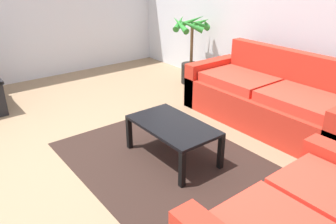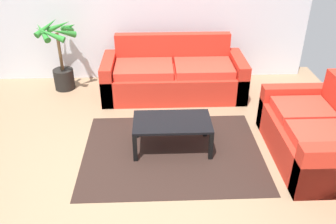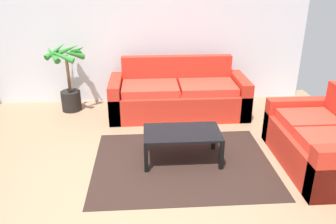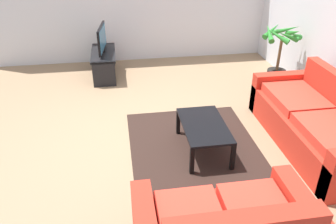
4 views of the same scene
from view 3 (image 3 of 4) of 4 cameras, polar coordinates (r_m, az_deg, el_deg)
name	(u,v)px [view 3 (image 3 of 4)]	position (r m, az deg, el deg)	size (l,w,h in m)	color
ground_plane	(134,199)	(3.74, -5.71, -14.33)	(6.60, 6.60, 0.00)	#937556
wall_back	(135,25)	(6.04, -5.50, 14.23)	(6.00, 0.06, 2.70)	silver
couch_main	(178,96)	(5.63, 1.74, 2.65)	(2.22, 0.90, 0.90)	red
couch_loveseat	(323,143)	(4.55, 24.49, -4.79)	(0.90, 1.53, 0.90)	red
coffee_table	(182,135)	(4.23, 2.37, -3.93)	(0.95, 0.55, 0.40)	black
area_rug	(182,163)	(4.31, 2.44, -8.55)	(2.20, 1.70, 0.01)	black
potted_palm	(69,79)	(5.92, -16.25, 5.25)	(0.71, 0.68, 1.14)	black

